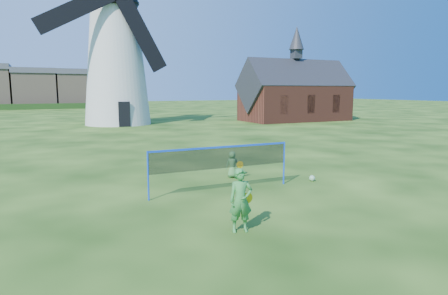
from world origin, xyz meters
TOP-DOWN VIEW (x-y plane):
  - ground at (0.00, 0.00)m, footprint 220.00×220.00m
  - windmill at (1.80, 28.62)m, footprint 14.61×6.40m
  - chapel at (20.62, 25.03)m, footprint 12.18×5.91m
  - badminton_net at (0.11, 0.51)m, footprint 5.05×0.05m
  - player_girl at (-1.06, -3.10)m, footprint 0.74×0.49m
  - player_boy at (1.40, 2.26)m, footprint 0.64×0.43m
  - play_ball at (3.84, 0.42)m, footprint 0.22×0.22m

SIDE VIEW (x-z plane):
  - ground at x=0.00m, z-range 0.00..0.00m
  - play_ball at x=3.84m, z-range 0.00..0.22m
  - player_boy at x=1.40m, z-range 0.00..1.04m
  - player_girl at x=-1.06m, z-range 0.00..1.56m
  - badminton_net at x=0.11m, z-range 0.36..1.91m
  - chapel at x=20.62m, z-range -2.25..8.05m
  - windmill at x=1.80m, z-range -3.10..16.56m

